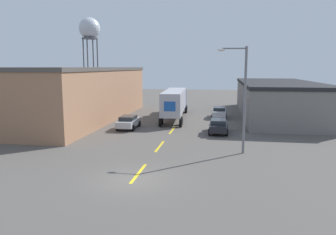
% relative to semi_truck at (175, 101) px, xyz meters
% --- Properties ---
extents(ground_plane, '(160.00, 160.00, 0.00)m').
position_rel_semi_truck_xyz_m(ground_plane, '(0.85, -23.88, -2.26)').
color(ground_plane, '#56514C').
extents(road_centerline, '(0.20, 18.26, 0.01)m').
position_rel_semi_truck_xyz_m(road_centerline, '(0.85, -15.46, -2.25)').
color(road_centerline, yellow).
rests_on(road_centerline, ground_plane).
extents(warehouse_left, '(13.12, 28.07, 6.63)m').
position_rel_semi_truck_xyz_m(warehouse_left, '(-13.51, -2.88, 1.06)').
color(warehouse_left, '#9E7051').
rests_on(warehouse_left, ground_plane).
extents(warehouse_right, '(9.63, 26.21, 4.69)m').
position_rel_semi_truck_xyz_m(warehouse_right, '(13.47, 4.51, 0.09)').
color(warehouse_right, slate).
rests_on(warehouse_right, ground_plane).
extents(semi_truck, '(3.34, 14.67, 3.75)m').
position_rel_semi_truck_xyz_m(semi_truck, '(0.00, 0.00, 0.00)').
color(semi_truck, navy).
rests_on(semi_truck, ground_plane).
extents(parked_car_right_far, '(1.93, 4.26, 1.43)m').
position_rel_semi_truck_xyz_m(parked_car_right_far, '(5.70, 1.42, -1.49)').
color(parked_car_right_far, silver).
rests_on(parked_car_right_far, ground_plane).
extents(parked_car_left_far, '(1.93, 4.26, 1.43)m').
position_rel_semi_truck_xyz_m(parked_car_left_far, '(-4.00, -8.07, -1.49)').
color(parked_car_left_far, '#B2B2B7').
rests_on(parked_car_left_far, ground_plane).
extents(parked_car_right_mid, '(1.93, 4.26, 1.43)m').
position_rel_semi_truck_xyz_m(parked_car_right_mid, '(5.70, -8.94, -1.49)').
color(parked_car_right_mid, black).
rests_on(parked_car_right_mid, ground_plane).
extents(water_tower, '(4.90, 4.90, 17.98)m').
position_rel_semi_truck_xyz_m(water_tower, '(-24.59, 32.00, 12.91)').
color(water_tower, '#47474C').
rests_on(water_tower, ground_plane).
extents(street_lamp, '(2.24, 0.32, 8.19)m').
position_rel_semi_truck_xyz_m(street_lamp, '(7.45, -16.60, 2.46)').
color(street_lamp, slate).
rests_on(street_lamp, ground_plane).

